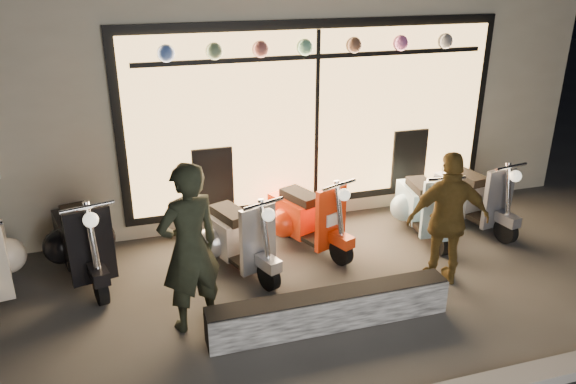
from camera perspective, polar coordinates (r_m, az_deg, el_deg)
name	(u,v)px	position (r m, az deg, el deg)	size (l,w,h in m)	color
ground	(305,294)	(6.63, 1.72, -10.32)	(40.00, 40.00, 0.00)	#383533
shop_building	(219,49)	(10.52, -7.06, 14.20)	(10.20, 6.23, 4.20)	beige
graffiti_barrier	(330,310)	(6.03, 4.27, -11.82)	(2.61, 0.28, 0.40)	black
scooter_silver	(233,234)	(7.07, -5.57, -4.26)	(0.80, 1.45, 1.04)	black
scooter_red	(303,215)	(7.56, 1.52, -2.34)	(0.82, 1.43, 1.04)	black
scooter_black	(81,239)	(7.30, -20.25, -4.47)	(0.75, 1.58, 1.13)	black
scooter_blue	(422,204)	(8.15, 13.43, -1.17)	(0.56, 1.42, 1.01)	black
scooter_grey	(468,195)	(8.60, 17.80, -0.25)	(0.63, 1.49, 1.05)	black
man	(190,248)	(5.75, -9.96, -5.63)	(0.67, 0.44, 1.83)	black
woman	(448,220)	(6.74, 15.96, -2.73)	(0.96, 0.40, 1.63)	brown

